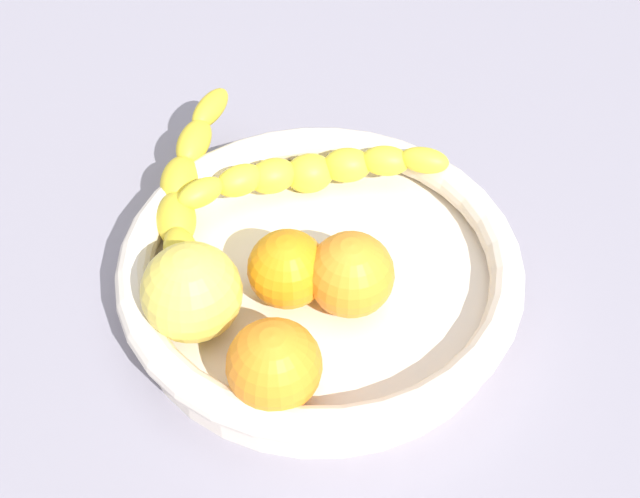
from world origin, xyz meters
TOP-DOWN VIEW (x-y plane):
  - kitchen_counter at (0.00, 0.00)cm, footprint 120.00×120.00cm
  - fruit_bowl at (0.00, 0.00)cm, footprint 30.90×30.90cm
  - banana_draped_left at (11.69, 4.15)cm, footprint 21.57×17.06cm
  - banana_draped_right at (7.46, -5.25)cm, footprint 12.06×20.40cm
  - orange_front at (-3.50, -0.16)cm, footprint 6.39×6.39cm
  - orange_mid_left at (-6.29, 9.18)cm, footprint 6.48×6.48cm
  - orange_mid_right at (0.34, 3.09)cm, footprint 5.95×5.95cm
  - apple_yellow at (2.16, 9.97)cm, footprint 7.25×7.25cm

SIDE VIEW (x-z plane):
  - kitchen_counter at x=0.00cm, z-range 0.00..3.00cm
  - fruit_bowl at x=0.00cm, z-range 3.08..8.05cm
  - banana_draped_left at x=11.69cm, z-range 5.84..9.50cm
  - banana_draped_right at x=7.46cm, z-range 5.59..9.88cm
  - orange_mid_right at x=0.34cm, z-range 5.35..11.30cm
  - orange_front at x=-3.50cm, z-range 5.35..11.73cm
  - orange_mid_left at x=-6.29cm, z-range 5.35..11.83cm
  - apple_yellow at x=2.16cm, z-range 5.35..12.59cm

